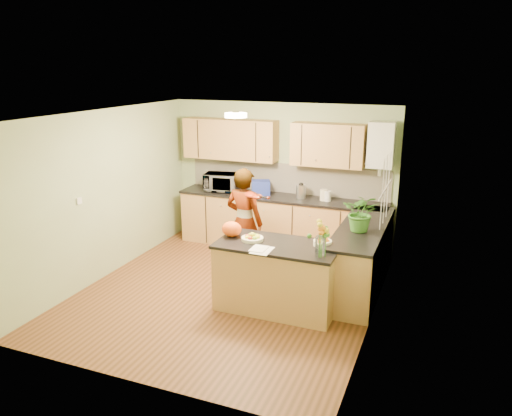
% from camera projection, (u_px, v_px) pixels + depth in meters
% --- Properties ---
extents(floor, '(4.50, 4.50, 0.00)m').
position_uv_depth(floor, '(229.00, 292.00, 7.09)').
color(floor, '#513117').
rests_on(floor, ground).
extents(ceiling, '(4.00, 4.50, 0.02)m').
position_uv_depth(ceiling, '(226.00, 114.00, 6.39)').
color(ceiling, silver).
rests_on(ceiling, wall_back).
extents(wall_back, '(4.00, 0.02, 2.50)m').
position_uv_depth(wall_back, '(281.00, 175.00, 8.75)').
color(wall_back, '#93A274').
rests_on(wall_back, floor).
extents(wall_front, '(4.00, 0.02, 2.50)m').
position_uv_depth(wall_front, '(129.00, 269.00, 4.73)').
color(wall_front, '#93A274').
rests_on(wall_front, floor).
extents(wall_left, '(0.02, 4.50, 2.50)m').
position_uv_depth(wall_left, '(106.00, 194.00, 7.45)').
color(wall_left, '#93A274').
rests_on(wall_left, floor).
extents(wall_right, '(0.02, 4.50, 2.50)m').
position_uv_depth(wall_right, '(378.00, 225.00, 6.03)').
color(wall_right, '#93A274').
rests_on(wall_right, floor).
extents(back_counter, '(3.64, 0.62, 0.94)m').
position_uv_depth(back_counter, '(281.00, 223.00, 8.66)').
color(back_counter, '#A17D40').
rests_on(back_counter, floor).
extents(right_counter, '(0.62, 2.24, 0.94)m').
position_uv_depth(right_counter, '(362.00, 257.00, 7.11)').
color(right_counter, '#A17D40').
rests_on(right_counter, floor).
extents(splashback, '(3.60, 0.02, 0.52)m').
position_uv_depth(splashback, '(287.00, 178.00, 8.71)').
color(splashback, '#EEE3CE').
rests_on(splashback, back_counter).
extents(upper_cabinets, '(3.20, 0.34, 0.70)m').
position_uv_depth(upper_cabinets, '(269.00, 142.00, 8.49)').
color(upper_cabinets, '#A17D40').
rests_on(upper_cabinets, wall_back).
extents(boiler, '(0.40, 0.30, 0.86)m').
position_uv_depth(boiler, '(381.00, 145.00, 7.82)').
color(boiler, white).
rests_on(boiler, wall_back).
extents(window_right, '(0.01, 1.30, 1.05)m').
position_uv_depth(window_right, '(386.00, 189.00, 6.49)').
color(window_right, white).
rests_on(window_right, wall_right).
extents(light_switch, '(0.02, 0.09, 0.09)m').
position_uv_depth(light_switch, '(79.00, 201.00, 6.89)').
color(light_switch, white).
rests_on(light_switch, wall_left).
extents(ceiling_lamp, '(0.30, 0.30, 0.07)m').
position_uv_depth(ceiling_lamp, '(236.00, 115.00, 6.67)').
color(ceiling_lamp, '#FFEABF').
rests_on(ceiling_lamp, ceiling).
extents(peninsula_island, '(1.57, 0.81, 0.90)m').
position_uv_depth(peninsula_island, '(277.00, 276.00, 6.52)').
color(peninsula_island, '#A17D40').
rests_on(peninsula_island, floor).
extents(fruit_dish, '(0.29, 0.29, 0.10)m').
position_uv_depth(fruit_dish, '(252.00, 237.00, 6.50)').
color(fruit_dish, '#F0E6C0').
rests_on(fruit_dish, peninsula_island).
extents(orange_bowl, '(0.24, 0.24, 0.14)m').
position_uv_depth(orange_bowl, '(323.00, 241.00, 6.31)').
color(orange_bowl, '#F0E6C0').
rests_on(orange_bowl, peninsula_island).
extents(flower_vase, '(0.28, 0.28, 0.51)m').
position_uv_depth(flower_vase, '(321.00, 228.00, 5.92)').
color(flower_vase, silver).
rests_on(flower_vase, peninsula_island).
extents(orange_bag, '(0.32, 0.29, 0.20)m').
position_uv_depth(orange_bag, '(232.00, 229.00, 6.64)').
color(orange_bag, '#FF5815').
rests_on(orange_bag, peninsula_island).
extents(papers, '(0.23, 0.31, 0.01)m').
position_uv_depth(papers, '(262.00, 250.00, 6.16)').
color(papers, white).
rests_on(papers, peninsula_island).
extents(violinist, '(0.66, 0.48, 1.66)m').
position_uv_depth(violinist, '(244.00, 222.00, 7.50)').
color(violinist, tan).
rests_on(violinist, floor).
extents(violin, '(0.63, 0.55, 0.16)m').
position_uv_depth(violin, '(251.00, 195.00, 7.10)').
color(violin, '#4A1604').
rests_on(violin, violinist).
extents(microwave, '(0.63, 0.47, 0.32)m').
position_uv_depth(microwave, '(221.00, 182.00, 8.87)').
color(microwave, white).
rests_on(microwave, back_counter).
extents(blue_box, '(0.38, 0.33, 0.25)m').
position_uv_depth(blue_box, '(261.00, 188.00, 8.62)').
color(blue_box, '#213298').
rests_on(blue_box, back_counter).
extents(kettle, '(0.17, 0.17, 0.31)m').
position_uv_depth(kettle, '(301.00, 191.00, 8.40)').
color(kettle, silver).
rests_on(kettle, back_counter).
extents(jar_cream, '(0.16, 0.16, 0.19)m').
position_uv_depth(jar_cream, '(324.00, 195.00, 8.26)').
color(jar_cream, '#F0E6C0').
rests_on(jar_cream, back_counter).
extents(jar_white, '(0.14, 0.14, 0.17)m').
position_uv_depth(jar_white, '(328.00, 196.00, 8.22)').
color(jar_white, white).
rests_on(jar_white, back_counter).
extents(potted_plant, '(0.49, 0.43, 0.53)m').
position_uv_depth(potted_plant, '(362.00, 212.00, 6.68)').
color(potted_plant, '#3B7D29').
rests_on(potted_plant, right_counter).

